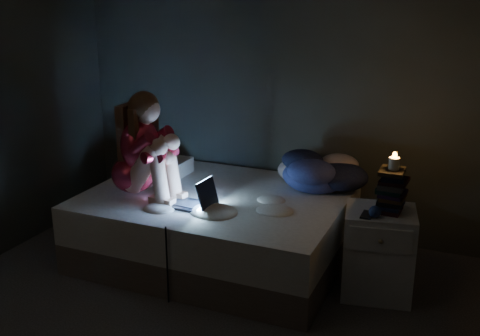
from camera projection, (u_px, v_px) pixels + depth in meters
The scene contains 11 objects.
wall_back at pixel (278, 80), 4.78m from camera, with size 3.60×0.02×2.60m, color #33362C.
bed at pixel (216, 226), 4.46m from camera, with size 1.93×1.44×0.53m, color #BBB4A4, non-canonical shape.
pillow at pixel (162, 166), 4.86m from camera, with size 0.44×0.31×0.13m, color silver.
woman at pixel (132, 143), 4.25m from camera, with size 0.50×0.33×0.81m, color maroon, non-canonical shape.
laptop at pixel (190, 191), 4.10m from camera, with size 0.33×0.23×0.23m, color black, non-canonical shape.
clothes_pile at pixel (315, 169), 4.44m from camera, with size 0.54×0.43×0.32m, color navy, non-canonical shape.
nightstand at pixel (378, 252), 3.92m from camera, with size 0.46×0.41×0.62m, color silver.
book_stack at pixel (392, 191), 3.78m from camera, with size 0.19×0.25×0.28m, color black, non-canonical shape.
candle at pixel (394, 165), 3.72m from camera, with size 0.07×0.07×0.08m, color beige.
phone at pixel (364, 213), 3.76m from camera, with size 0.07×0.14×0.01m, color black.
blue_orb at pixel (371, 211), 3.72m from camera, with size 0.08×0.08×0.08m, color navy.
Camera 1 is at (1.60, -2.60, 2.04)m, focal length 42.94 mm.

